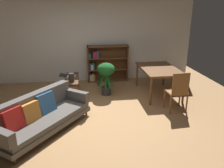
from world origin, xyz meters
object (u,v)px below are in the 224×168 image
object	(u,v)px
dining_table	(159,70)
open_laptop	(68,76)
potted_floor_plant	(106,73)
bookshelf	(105,63)
desk_speaker	(71,78)
media_console	(72,87)
dining_chair_near	(178,90)
fabric_couch	(40,115)

from	to	relation	value
dining_table	open_laptop	bearing A→B (deg)	171.76
potted_floor_plant	bookshelf	bearing A→B (deg)	84.55
desk_speaker	dining_table	distance (m)	2.37
media_console	open_laptop	bearing A→B (deg)	121.29
media_console	dining_chair_near	world-z (taller)	dining_chair_near
open_laptop	dining_table	size ratio (longest dim) A/B	0.31
fabric_couch	open_laptop	xyz separation A→B (m)	(0.48, 1.94, 0.18)
fabric_couch	dining_table	distance (m)	3.37
media_console	dining_table	world-z (taller)	dining_table
open_laptop	desk_speaker	world-z (taller)	desk_speaker
fabric_couch	potted_floor_plant	bearing A→B (deg)	49.03
potted_floor_plant	desk_speaker	bearing A→B (deg)	-164.73
open_laptop	potted_floor_plant	xyz separation A→B (m)	(1.03, -0.21, 0.10)
desk_speaker	dining_table	world-z (taller)	dining_table
media_console	potted_floor_plant	size ratio (longest dim) A/B	1.26
dining_table	dining_chair_near	world-z (taller)	dining_chair_near
fabric_couch	dining_chair_near	distance (m)	3.06
media_console	desk_speaker	world-z (taller)	desk_speaker
media_console	dining_chair_near	distance (m)	2.80
media_console	open_laptop	xyz separation A→B (m)	(-0.10, 0.16, 0.28)
dining_table	bookshelf	xyz separation A→B (m)	(-1.32, 1.41, -0.10)
open_laptop	desk_speaker	bearing A→B (deg)	-77.23
dining_chair_near	bookshelf	bearing A→B (deg)	118.77
potted_floor_plant	dining_chair_near	distance (m)	1.98
bookshelf	open_laptop	bearing A→B (deg)	-137.39
media_console	dining_chair_near	size ratio (longest dim) A/B	1.18
open_laptop	potted_floor_plant	bearing A→B (deg)	-11.51
fabric_couch	open_laptop	world-z (taller)	fabric_couch
media_console	desk_speaker	distance (m)	0.48
open_laptop	dining_table	distance (m)	2.50
open_laptop	bookshelf	distance (m)	1.56
open_laptop	dining_chair_near	xyz separation A→B (m)	(2.54, -1.49, 0.02)
open_laptop	potted_floor_plant	world-z (taller)	potted_floor_plant
media_console	fabric_couch	bearing A→B (deg)	-107.90
dining_table	bookshelf	distance (m)	1.94
open_laptop	fabric_couch	bearing A→B (deg)	-103.87
potted_floor_plant	bookshelf	world-z (taller)	bookshelf
potted_floor_plant	dining_table	size ratio (longest dim) A/B	0.61
dining_chair_near	bookshelf	world-z (taller)	bookshelf
potted_floor_plant	fabric_couch	bearing A→B (deg)	-130.97
media_console	open_laptop	size ratio (longest dim) A/B	2.47
desk_speaker	potted_floor_plant	xyz separation A→B (m)	(0.92, 0.25, 0.00)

